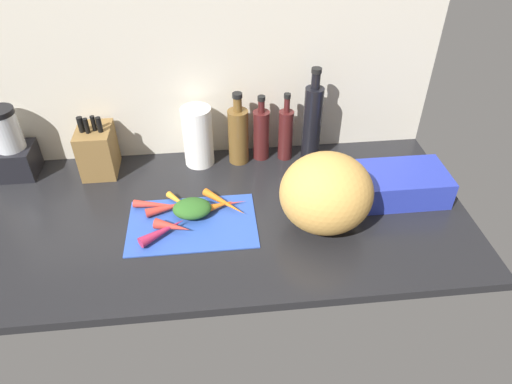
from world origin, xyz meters
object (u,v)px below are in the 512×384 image
at_px(winter_squash, 326,193).
at_px(bottle_3, 312,123).
at_px(carrot_0, 218,206).
at_px(blender_appliance, 12,147).
at_px(carrot_6, 180,202).
at_px(bottle_1, 261,133).
at_px(dish_rack, 402,184).
at_px(carrot_5, 163,231).
at_px(carrot_1, 172,227).
at_px(carrot_7, 224,202).
at_px(cutting_board, 192,223).
at_px(carrot_4, 158,205).
at_px(bottle_2, 286,133).
at_px(knife_block, 98,150).
at_px(carrot_3, 172,207).
at_px(carrot_2, 220,205).
at_px(paper_towel_roll, 198,136).
at_px(bottle_0, 238,135).

height_order(winter_squash, bottle_3, bottle_3).
xyz_separation_m(carrot_0, blender_appliance, (-0.71, 0.29, 0.09)).
xyz_separation_m(carrot_6, bottle_1, (0.30, 0.27, 0.08)).
bearing_deg(dish_rack, winter_squash, -158.62).
relative_size(carrot_5, dish_rack, 0.54).
bearing_deg(carrot_1, carrot_7, 32.24).
relative_size(cutting_board, carrot_7, 2.29).
height_order(carrot_4, winter_squash, winter_squash).
bearing_deg(bottle_2, cutting_board, -135.25).
bearing_deg(knife_block, winter_squash, -26.70).
height_order(carrot_0, bottle_2, bottle_2).
bearing_deg(winter_squash, bottle_3, 85.44).
relative_size(carrot_3, carrot_5, 1.11).
height_order(carrot_0, knife_block, knife_block).
distance_m(carrot_2, carrot_5, 0.21).
relative_size(cutting_board, carrot_6, 3.34).
bearing_deg(paper_towel_roll, carrot_6, -104.96).
bearing_deg(carrot_7, blender_appliance, 159.54).
relative_size(carrot_1, paper_towel_roll, 0.51).
bearing_deg(bottle_1, cutting_board, -125.95).
distance_m(carrot_1, dish_rack, 0.78).
height_order(carrot_2, carrot_5, carrot_5).
height_order(cutting_board, carrot_4, carrot_4).
xyz_separation_m(carrot_7, paper_towel_roll, (-0.08, 0.28, 0.09)).
xyz_separation_m(winter_squash, blender_appliance, (-1.04, 0.39, -0.01)).
relative_size(winter_squash, bottle_2, 1.08).
bearing_deg(carrot_2, carrot_1, -147.36).
distance_m(carrot_0, carrot_5, 0.20).
height_order(carrot_4, bottle_0, bottle_0).
height_order(winter_squash, paper_towel_roll, winter_squash).
xyz_separation_m(carrot_2, carrot_7, (0.02, 0.01, 0.00)).
bearing_deg(carrot_2, paper_towel_roll, 102.39).
height_order(carrot_6, bottle_1, bottle_1).
height_order(carrot_7, knife_block, knife_block).
relative_size(bottle_0, bottle_2, 1.05).
relative_size(knife_block, bottle_2, 0.86).
bearing_deg(carrot_0, carrot_2, 59.82).
bearing_deg(bottle_0, bottle_1, 10.51).
height_order(bottle_2, dish_rack, bottle_2).
bearing_deg(carrot_4, blender_appliance, 152.99).
height_order(carrot_3, paper_towel_roll, paper_towel_roll).
relative_size(carrot_3, bottle_0, 0.62).
relative_size(knife_block, bottle_1, 0.90).
bearing_deg(carrot_3, bottle_2, 34.08).
xyz_separation_m(carrot_3, carrot_6, (0.03, 0.03, -0.00)).
xyz_separation_m(carrot_3, bottle_2, (0.42, 0.28, 0.08)).
relative_size(blender_appliance, paper_towel_roll, 1.16).
relative_size(carrot_0, blender_appliance, 0.41).
relative_size(knife_block, blender_appliance, 0.87).
bearing_deg(winter_squash, bottle_1, 110.56).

